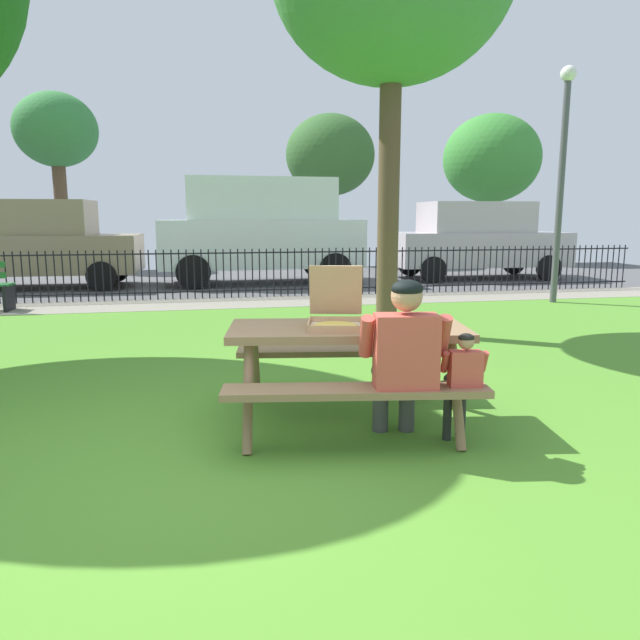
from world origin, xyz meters
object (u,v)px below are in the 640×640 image
Objects in this scene: parked_car_center at (260,228)px; parked_car_right at (477,239)px; child_at_table at (462,378)px; far_tree_center at (330,156)px; adult_at_table at (403,356)px; pizza_box_open at (335,315)px; pizza_slice_on_table at (431,327)px; picnic_table_foreground at (348,349)px; lamp_post_walkway at (562,162)px; parked_car_left at (35,243)px; far_tree_midleft at (56,133)px; far_tree_midright at (492,160)px.

parked_car_center is 1.07× the size of parked_car_right.
far_tree_center is at bearing 81.17° from child_at_table.
far_tree_center reaches higher than adult_at_table.
pizza_slice_on_table is at bearing -16.51° from pizza_box_open.
pizza_box_open is 2.17× the size of pizza_slice_on_table.
picnic_table_foreground is 0.48× the size of lamp_post_walkway.
parked_car_left reaches higher than pizza_slice_on_table.
parked_car_right is (5.17, 10.54, 0.50)m from child_at_table.
lamp_post_walkway is 6.73m from parked_car_center.
lamp_post_walkway is at bearing -41.97° from far_tree_midleft.
pizza_slice_on_table is 0.06× the size of parked_car_right.
pizza_slice_on_table is 0.06× the size of parked_car_left.
pizza_slice_on_table is at bearing -117.36° from parked_car_right.
pizza_box_open is 0.68× the size of child_at_table.
far_tree_midright is at bearing 59.64° from pizza_box_open.
parked_car_left is (-5.31, 10.11, 0.23)m from pizza_slice_on_table.
far_tree_midright reaches higher than far_tree_center.
parked_car_center is 0.94× the size of far_tree_midright.
lamp_post_walkway reaches higher than adult_at_table.
lamp_post_walkway is (4.70, 6.29, 2.05)m from child_at_table.
pizza_box_open is at bearing -65.01° from parked_car_left.
lamp_post_walkway is at bearing 53.22° from child_at_table.
far_tree_midright reaches higher than pizza_box_open.
far_tree_midright is (8.20, 15.39, 2.72)m from pizza_slice_on_table.
parked_car_center is (0.39, 9.90, 0.45)m from pizza_box_open.
parked_car_left is 0.89× the size of far_tree_midright.
child_at_table is 18.04m from far_tree_midright.
far_tree_midleft is at bearing 109.25° from adult_at_table.
pizza_slice_on_table is 7.75m from lamp_post_walkway.
child_at_table reaches higher than pizza_slice_on_table.
picnic_table_foreground is at bearing 135.84° from child_at_table.
adult_at_table is 8.25m from lamp_post_walkway.
far_tree_midright is at bearing -0.00° from far_tree_center.
far_tree_midleft is at bearing 110.76° from pizza_slice_on_table.
pizza_box_open is 17.79m from far_tree_midright.
parked_car_left is 0.94× the size of parked_car_center.
lamp_post_walkway is 0.81× the size of far_tree_midleft.
parked_car_right is 0.89× the size of far_tree_midright.
parked_car_left reaches higher than pizza_box_open.
lamp_post_walkway is 14.33m from far_tree_midleft.
picnic_table_foreground is 1.68× the size of adult_at_table.
pizza_slice_on_table is 0.06× the size of lamp_post_walkway.
lamp_post_walkway is 9.84m from far_tree_center.
parked_car_center reaches higher than pizza_box_open.
lamp_post_walkway reaches higher than parked_car_center.
picnic_table_foreground is 10.98m from parked_car_left.
adult_at_table is at bearing -134.27° from pizza_slice_on_table.
pizza_slice_on_table is 0.05× the size of parked_car_center.
far_tree_center reaches higher than child_at_table.
parked_car_right is at bearing 83.74° from lamp_post_walkway.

